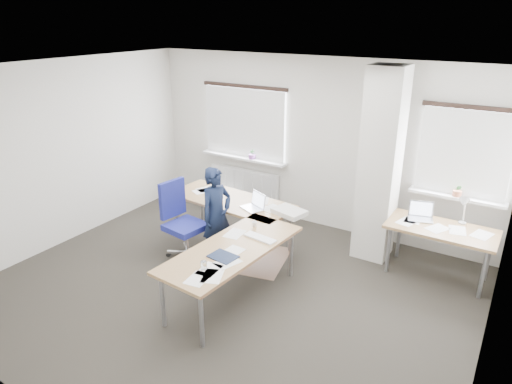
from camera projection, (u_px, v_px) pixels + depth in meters
The scene contains 8 objects.
ground at pixel (227, 289), 6.01m from camera, with size 6.00×6.00×0.00m, color #27241F.
room_shell at pixel (257, 156), 5.65m from camera, with size 6.04×5.04×2.82m.
floor_mat at pixel (247, 257), 6.81m from camera, with size 1.16×0.98×0.01m, color #856048.
white_crate at pixel (223, 199), 8.54m from camera, with size 0.55×0.38×0.33m, color white.
desk_main at pixel (235, 224), 6.28m from camera, with size 2.41×2.78×0.96m.
desk_side at pixel (441, 230), 6.10m from camera, with size 1.41×0.73×1.22m.
task_chair at pixel (184, 237), 6.71m from camera, with size 0.64×0.63×1.16m.
person at pixel (217, 215), 6.50m from camera, with size 0.52×0.34×1.42m, color black.
Camera 1 is at (3.01, -4.17, 3.38)m, focal length 32.00 mm.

